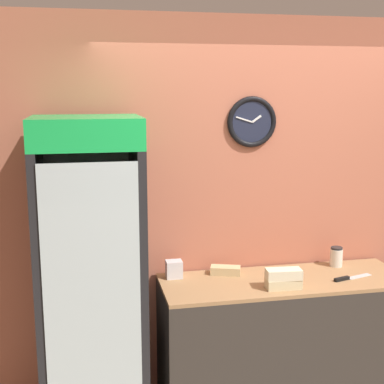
# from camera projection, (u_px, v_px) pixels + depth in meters

# --- Properties ---
(wall_back) EXTENTS (5.20, 0.09, 2.70)m
(wall_back) POSITION_uv_depth(u_px,v_px,m) (270.00, 208.00, 3.88)
(wall_back) COLOR #B7664C
(wall_back) RESTS_ON ground_plane
(prep_counter) EXTENTS (1.69, 0.58, 0.93)m
(prep_counter) POSITION_uv_depth(u_px,v_px,m) (283.00, 342.00, 3.73)
(prep_counter) COLOR #332D28
(prep_counter) RESTS_ON ground_plane
(beverage_cooler) EXTENTS (0.64, 0.66, 2.05)m
(beverage_cooler) POSITION_uv_depth(u_px,v_px,m) (91.00, 267.00, 3.36)
(beverage_cooler) COLOR black
(beverage_cooler) RESTS_ON ground_plane
(sandwich_stack_bottom) EXTENTS (0.23, 0.11, 0.07)m
(sandwich_stack_bottom) POSITION_uv_depth(u_px,v_px,m) (283.00, 284.00, 3.46)
(sandwich_stack_bottom) COLOR beige
(sandwich_stack_bottom) RESTS_ON prep_counter
(sandwich_stack_middle) EXTENTS (0.24, 0.12, 0.07)m
(sandwich_stack_middle) POSITION_uv_depth(u_px,v_px,m) (284.00, 274.00, 3.45)
(sandwich_stack_middle) COLOR beige
(sandwich_stack_middle) RESTS_ON sandwich_stack_bottom
(sandwich_flat_left) EXTENTS (0.23, 0.15, 0.06)m
(sandwich_flat_left) POSITION_uv_depth(u_px,v_px,m) (225.00, 270.00, 3.73)
(sandwich_flat_left) COLOR tan
(sandwich_flat_left) RESTS_ON prep_counter
(chefs_knife) EXTENTS (0.31, 0.12, 0.02)m
(chefs_knife) POSITION_uv_depth(u_px,v_px,m) (348.00, 278.00, 3.63)
(chefs_knife) COLOR silver
(chefs_knife) RESTS_ON prep_counter
(condiment_jar) EXTENTS (0.09, 0.09, 0.14)m
(condiment_jar) POSITION_uv_depth(u_px,v_px,m) (336.00, 257.00, 3.89)
(condiment_jar) COLOR silver
(condiment_jar) RESTS_ON prep_counter
(napkin_dispenser) EXTENTS (0.11, 0.09, 0.12)m
(napkin_dispenser) POSITION_uv_depth(u_px,v_px,m) (174.00, 269.00, 3.65)
(napkin_dispenser) COLOR silver
(napkin_dispenser) RESTS_ON prep_counter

